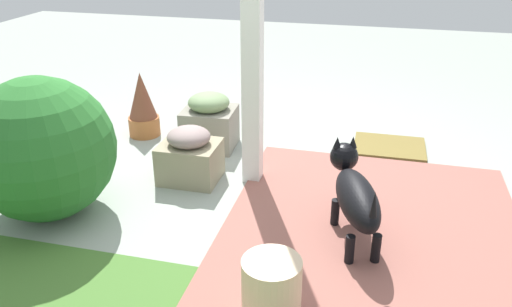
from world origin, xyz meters
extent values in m
plane|color=#959D93|center=(0.00, 0.00, 0.00)|extent=(12.00, 12.00, 0.00)
cube|color=#985B51|center=(-0.72, 0.57, 0.01)|extent=(1.80, 2.40, 0.02)
cube|color=white|center=(0.15, -0.08, 1.19)|extent=(0.13, 0.13, 2.38)
cube|color=gray|center=(0.64, -0.56, 0.16)|extent=(0.44, 0.40, 0.33)
ellipsoid|color=#748E5F|center=(0.64, -0.56, 0.39)|extent=(0.34, 0.34, 0.15)
cube|color=gray|center=(0.59, 0.03, 0.14)|extent=(0.42, 0.36, 0.28)
ellipsoid|color=gray|center=(0.59, 0.03, 0.34)|extent=(0.31, 0.31, 0.14)
sphere|color=#276A29|center=(1.30, 0.68, 0.45)|extent=(0.90, 0.90, 0.90)
cylinder|color=#AC6033|center=(1.28, -0.66, 0.08)|extent=(0.27, 0.27, 0.17)
cone|color=brown|center=(1.28, -0.66, 0.36)|extent=(0.24, 0.24, 0.40)
ellipsoid|color=black|center=(-0.62, 0.56, 0.30)|extent=(0.39, 0.66, 0.23)
sphere|color=black|center=(-0.51, 0.22, 0.40)|extent=(0.18, 0.18, 0.18)
cone|color=black|center=(-0.46, 0.23, 0.49)|extent=(0.05, 0.05, 0.07)
cone|color=black|center=(-0.56, 0.20, 0.49)|extent=(0.05, 0.05, 0.07)
cylinder|color=black|center=(-0.49, 0.40, 0.09)|extent=(0.05, 0.05, 0.19)
cylinder|color=black|center=(-0.63, 0.36, 0.09)|extent=(0.05, 0.05, 0.19)
cylinder|color=black|center=(-0.61, 0.77, 0.09)|extent=(0.05, 0.05, 0.19)
cylinder|color=black|center=(-0.75, 0.73, 0.09)|extent=(0.05, 0.05, 0.19)
cone|color=black|center=(-0.71, 0.85, 0.44)|extent=(0.04, 0.04, 0.15)
cylinder|color=beige|center=(-0.30, 1.33, 0.18)|extent=(0.28, 0.28, 0.37)
cube|color=olive|center=(-0.81, -0.88, 0.01)|extent=(0.58, 0.47, 0.03)
camera|label=1|loc=(-0.68, 3.16, 1.77)|focal=36.22mm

